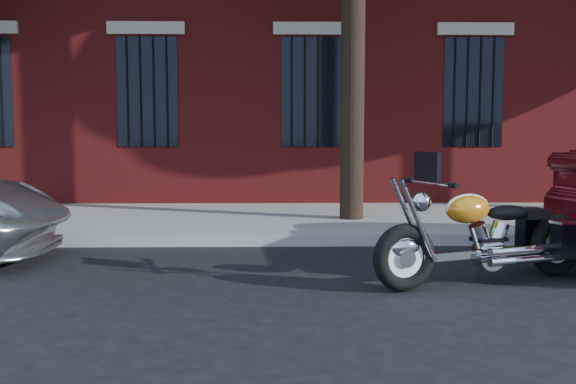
{
  "coord_description": "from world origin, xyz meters",
  "views": [
    {
      "loc": [
        -0.68,
        -6.83,
        1.45
      ],
      "look_at": [
        -0.52,
        0.8,
        0.75
      ],
      "focal_mm": 40.0,
      "sensor_mm": 36.0,
      "label": 1
    }
  ],
  "objects": [
    {
      "name": "ground",
      "position": [
        0.0,
        0.0,
        0.0
      ],
      "size": [
        120.0,
        120.0,
        0.0
      ],
      "primitive_type": "plane",
      "color": "black",
      "rests_on": "ground"
    },
    {
      "name": "curb",
      "position": [
        0.0,
        1.38,
        0.07
      ],
      "size": [
        40.0,
        0.16,
        0.15
      ],
      "primitive_type": "cube",
      "color": "gray",
      "rests_on": "ground"
    },
    {
      "name": "sidewalk",
      "position": [
        0.0,
        3.26,
        0.07
      ],
      "size": [
        40.0,
        3.6,
        0.15
      ],
      "primitive_type": "cube",
      "color": "gray",
      "rests_on": "ground"
    },
    {
      "name": "motorcycle",
      "position": [
        1.47,
        -0.73,
        0.43
      ],
      "size": [
        2.5,
        1.25,
        1.28
      ],
      "rotation": [
        0.0,
        0.0,
        0.35
      ],
      "color": "black",
      "rests_on": "ground"
    }
  ]
}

